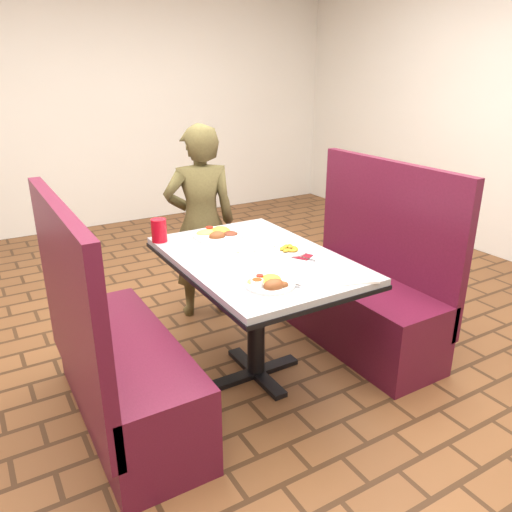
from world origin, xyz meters
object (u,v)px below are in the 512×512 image
dining_table (256,272)px  far_dinner_plate (218,232)px  booth_bench_right (362,295)px  diner_person (201,223)px  near_dinner_plate (269,281)px  red_tumbler (159,230)px  booth_bench_left (117,365)px  plantain_plate (290,250)px

dining_table → far_dinner_plate: size_ratio=4.04×
dining_table → booth_bench_right: size_ratio=1.01×
booth_bench_right → far_dinner_plate: bearing=153.7°
booth_bench_right → diner_person: size_ratio=0.88×
near_dinner_plate → red_tumbler: bearing=103.6°
booth_bench_right → red_tumbler: booth_bench_right is taller
booth_bench_left → far_dinner_plate: size_ratio=4.00×
dining_table → near_dinner_plate: near_dinner_plate is taller
diner_person → plantain_plate: diner_person is taller
dining_table → far_dinner_plate: bearing=93.5°
dining_table → far_dinner_plate: far_dinner_plate is taller
diner_person → plantain_plate: 0.95m
booth_bench_right → plantain_plate: booth_bench_right is taller
far_dinner_plate → booth_bench_left: bearing=-152.3°
far_dinner_plate → plantain_plate: 0.50m
dining_table → plantain_plate: (0.19, -0.04, 0.11)m
booth_bench_left → red_tumbler: size_ratio=8.93×
dining_table → far_dinner_plate: (-0.02, 0.41, 0.12)m
booth_bench_right → near_dinner_plate: bearing=-158.6°
dining_table → diner_person: 0.91m
diner_person → near_dinner_plate: diner_person is taller
booth_bench_right → booth_bench_left: bearing=180.0°
booth_bench_left → near_dinner_plate: (0.65, -0.37, 0.45)m
booth_bench_right → red_tumbler: (-1.16, 0.50, 0.49)m
far_dinner_plate → red_tumbler: (-0.33, 0.09, 0.04)m
booth_bench_left → near_dinner_plate: 0.87m
plantain_plate → near_dinner_plate: bearing=-136.1°
red_tumbler → near_dinner_plate: bearing=-76.4°
diner_person → near_dinner_plate: (-0.24, -1.27, 0.09)m
booth_bench_right → dining_table: bearing=180.0°
booth_bench_right → far_dinner_plate: size_ratio=4.00×
dining_table → booth_bench_right: 0.86m
booth_bench_left → diner_person: diner_person is taller
plantain_plate → booth_bench_right: bearing=3.9°
red_tumbler → plantain_plate: bearing=-44.3°
dining_table → diner_person: diner_person is taller
diner_person → far_dinner_plate: size_ratio=4.56×
diner_person → plantain_plate: size_ratio=7.49×
dining_table → near_dinner_plate: bearing=-111.8°
booth_bench_left → red_tumbler: (0.44, 0.50, 0.49)m
far_dinner_plate → red_tumbler: bearing=164.8°
near_dinner_plate → booth_bench_left: bearing=150.3°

